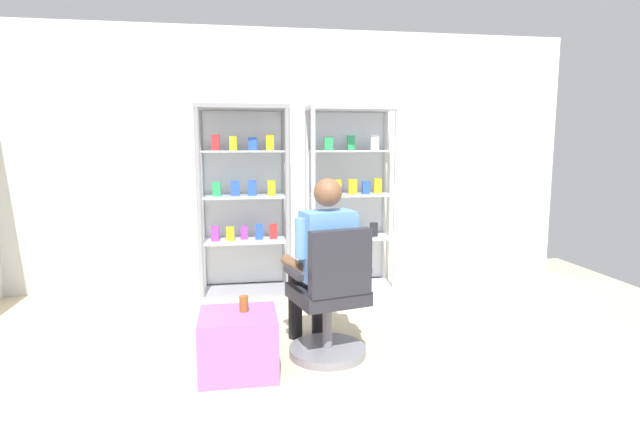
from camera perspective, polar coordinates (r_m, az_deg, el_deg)
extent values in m
cube|color=silver|center=(5.40, -2.90, 6.09)|extent=(6.00, 0.10, 2.70)
cylinder|color=gray|center=(4.91, -13.57, 1.00)|extent=(0.05, 0.05, 1.90)
cylinder|color=gray|center=(4.92, -3.66, 1.23)|extent=(0.05, 0.05, 1.90)
cylinder|color=gray|center=(5.31, -13.26, 1.52)|extent=(0.05, 0.05, 1.90)
cylinder|color=gray|center=(5.32, -4.09, 1.73)|extent=(0.05, 0.05, 1.90)
cube|color=gray|center=(5.08, -8.87, 11.87)|extent=(0.90, 0.45, 0.04)
cube|color=gray|center=(5.29, -8.43, -8.68)|extent=(0.90, 0.45, 0.04)
cube|color=silver|center=(5.31, -8.67, 1.65)|extent=(0.84, 0.02, 1.80)
cube|color=silver|center=(5.16, -8.55, -3.03)|extent=(0.82, 0.39, 0.02)
cube|color=purple|center=(5.12, -11.83, -2.23)|extent=(0.08, 0.05, 0.16)
cube|color=#999919|center=(5.10, -10.18, -2.29)|extent=(0.08, 0.05, 0.14)
cube|color=purple|center=(5.16, -8.64, -2.17)|extent=(0.07, 0.03, 0.14)
cube|color=#264CB2|center=(5.13, -6.95, -2.08)|extent=(0.07, 0.04, 0.16)
cube|color=red|center=(5.14, -5.34, -2.03)|extent=(0.08, 0.03, 0.16)
cube|color=silver|center=(5.09, -8.65, 1.94)|extent=(0.82, 0.39, 0.02)
cube|color=#268C4C|center=(5.07, -11.69, 2.74)|extent=(0.08, 0.04, 0.14)
cube|color=#264CB2|center=(5.07, -9.63, 2.84)|extent=(0.09, 0.04, 0.15)
cube|color=#264CB2|center=(5.06, -7.72, 2.89)|extent=(0.08, 0.05, 0.15)
cube|color=#999919|center=(5.06, -5.53, 2.92)|extent=(0.08, 0.05, 0.15)
cube|color=silver|center=(5.07, -8.76, 7.01)|extent=(0.82, 0.39, 0.02)
cube|color=red|center=(5.05, -11.78, 7.89)|extent=(0.08, 0.05, 0.15)
cube|color=#999919|center=(5.04, -9.83, 7.87)|extent=(0.08, 0.06, 0.14)
cube|color=#264CB2|center=(5.09, -7.66, 7.85)|extent=(0.09, 0.06, 0.13)
cube|color=gold|center=(5.06, -5.71, 8.05)|extent=(0.08, 0.04, 0.16)
cylinder|color=#B7B7BC|center=(4.95, -0.78, 1.28)|extent=(0.05, 0.05, 1.90)
cylinder|color=#B7B7BC|center=(5.15, 8.62, 1.45)|extent=(0.05, 0.05, 1.90)
cylinder|color=#B7B7BC|center=(5.35, -1.42, 1.78)|extent=(0.05, 0.05, 1.90)
cylinder|color=#B7B7BC|center=(5.53, 7.35, 1.92)|extent=(0.05, 0.05, 1.90)
cube|color=#B7B7BC|center=(5.21, 3.60, 11.85)|extent=(0.90, 0.45, 0.04)
cube|color=#B7B7BC|center=(5.41, 3.42, -8.21)|extent=(0.90, 0.45, 0.04)
cube|color=silver|center=(5.43, 3.01, 1.87)|extent=(0.84, 0.02, 1.80)
cube|color=silver|center=(5.29, 3.47, -2.69)|extent=(0.82, 0.39, 0.02)
cube|color=silver|center=(5.24, 0.97, -1.87)|extent=(0.08, 0.03, 0.15)
cube|color=#264CB2|center=(5.23, 3.61, -1.91)|extent=(0.08, 0.05, 0.15)
cube|color=black|center=(5.28, 6.13, -1.82)|extent=(0.08, 0.04, 0.15)
cube|color=silver|center=(5.22, 3.51, 2.17)|extent=(0.82, 0.39, 0.02)
cube|color=black|center=(5.13, 0.43, 2.92)|extent=(0.09, 0.04, 0.13)
cube|color=gold|center=(5.20, 1.96, 3.06)|extent=(0.08, 0.05, 0.15)
cube|color=gold|center=(5.17, 3.73, 3.06)|extent=(0.09, 0.04, 0.16)
cube|color=#264CB2|center=(5.22, 5.23, 2.97)|extent=(0.08, 0.04, 0.13)
cube|color=#999919|center=(5.30, 6.59, 3.16)|extent=(0.09, 0.04, 0.16)
cube|color=silver|center=(5.19, 3.56, 7.11)|extent=(0.82, 0.39, 0.02)
cube|color=#268C4C|center=(5.15, 0.97, 7.97)|extent=(0.09, 0.05, 0.14)
cube|color=#268C4C|center=(5.24, 3.53, 8.03)|extent=(0.08, 0.05, 0.15)
cube|color=silver|center=(5.25, 6.25, 8.02)|extent=(0.09, 0.05, 0.15)
cylinder|color=slate|center=(3.79, 0.85, -15.34)|extent=(0.56, 0.56, 0.06)
cylinder|color=slate|center=(3.71, 0.86, -12.44)|extent=(0.07, 0.07, 0.41)
cube|color=#26262D|center=(3.64, 0.87, -9.11)|extent=(0.58, 0.58, 0.10)
cube|color=#26262D|center=(3.38, 2.34, -5.61)|extent=(0.45, 0.18, 0.45)
cube|color=#26262D|center=(3.70, 4.57, -5.95)|extent=(0.11, 0.30, 0.04)
cube|color=#26262D|center=(3.49, -3.05, -6.78)|extent=(0.11, 0.30, 0.04)
cylinder|color=black|center=(3.82, 1.01, -6.69)|extent=(0.23, 0.42, 0.14)
cylinder|color=black|center=(4.08, -0.17, -9.84)|extent=(0.11, 0.11, 0.56)
cylinder|color=black|center=(3.75, -1.79, -7.00)|extent=(0.23, 0.42, 0.14)
cylinder|color=black|center=(4.01, -2.84, -10.18)|extent=(0.11, 0.11, 0.56)
cube|color=#598CCC|center=(3.55, 0.88, -3.71)|extent=(0.40, 0.30, 0.50)
sphere|color=brown|center=(3.49, 0.89, 2.41)|extent=(0.20, 0.20, 0.20)
cylinder|color=#598CCC|center=(3.62, 3.77, -2.36)|extent=(0.09, 0.09, 0.28)
cylinder|color=brown|center=(3.82, 2.51, -5.16)|extent=(0.15, 0.31, 0.08)
cylinder|color=#598CCC|center=(3.46, -2.15, -2.83)|extent=(0.09, 0.09, 0.28)
cylinder|color=brown|center=(3.67, -3.15, -5.72)|extent=(0.15, 0.31, 0.08)
cube|color=#9E599E|center=(3.50, -9.26, -14.37)|extent=(0.51, 0.46, 0.41)
cylinder|color=brown|center=(3.44, -8.65, -10.10)|extent=(0.06, 0.06, 0.11)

